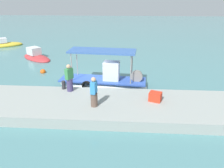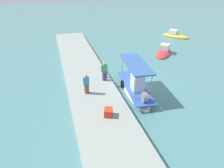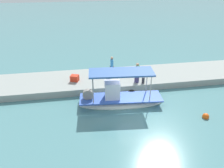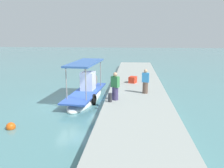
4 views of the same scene
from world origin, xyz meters
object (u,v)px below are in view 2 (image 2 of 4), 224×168
Objects in this scene: main_fishing_boat at (135,88)px; moored_boat_mid at (175,36)px; mooring_bollard at (106,75)px; fisherman_near_bollard at (86,85)px; marker_buoy at (139,64)px; moored_boat_near at (164,52)px; fisherman_by_crate at (104,72)px; cargo_crate at (108,112)px.

main_fishing_boat is 1.49× the size of moored_boat_mid.
fisherman_near_bollard is at bearing -43.89° from mooring_bollard.
marker_buoy is 5.02m from moored_boat_near.
moored_boat_near is 1.01× the size of moored_boat_mid.
moored_boat_near reaches higher than moored_boat_mid.
marker_buoy is (-3.16, 4.65, -0.75)m from mooring_bollard.
mooring_bollard is at bearing -141.18° from main_fishing_boat.
fisherman_by_crate is 6.25m from marker_buoy.
cargo_crate is (5.19, -1.07, -0.53)m from fisherman_by_crate.
moored_boat_mid is (-11.90, 14.66, -0.64)m from mooring_bollard.
main_fishing_boat is at bearing 134.81° from cargo_crate.
fisherman_by_crate is at bearing -57.42° from moored_boat_near.
moored_boat_mid is at bearing 131.13° from marker_buoy.
cargo_crate is at bearing -34.16° from marker_buoy.
cargo_crate is (3.38, 0.87, -0.50)m from fisherman_near_bollard.
moored_boat_near is (-11.17, 10.44, -0.65)m from cargo_crate.
main_fishing_boat is 12.17× the size of mooring_bollard.
mooring_bollard is at bearing 150.81° from fisherman_by_crate.
mooring_bollard is 18.89m from moored_boat_mid.
moored_boat_near is at bearing 121.15° from mooring_bollard.
fisherman_by_crate is 0.39× the size of moored_boat_near.
fisherman_near_bollard is at bearing -55.41° from moored_boat_near.
fisherman_near_bollard is 0.38× the size of moored_boat_mid.
marker_buoy is at bearing 128.48° from fisherman_near_bollard.
marker_buoy is (-5.46, 6.86, -1.24)m from fisherman_near_bollard.
mooring_bollard is 5.67m from marker_buoy.
main_fishing_boat is at bearing 88.45° from fisherman_near_bollard.
fisherman_by_crate is at bearing 133.05° from fisherman_near_bollard.
marker_buoy is (-5.57, 2.71, -0.35)m from main_fishing_boat.
main_fishing_boat is 4.65m from cargo_crate.
moored_boat_mid is (-14.20, 16.88, -1.13)m from fisherman_near_bollard.
moored_boat_near is 8.49m from moored_boat_mid.
cargo_crate is at bearing -45.19° from main_fishing_boat.
moored_boat_mid is (-6.40, 5.57, 0.02)m from moored_boat_near.
fisherman_near_bollard is 3.12× the size of mooring_bollard.
mooring_bollard reaches higher than moored_boat_mid.
moored_boat_near reaches higher than marker_buoy.
moored_boat_mid is at bearing 138.98° from moored_boat_near.
fisherman_near_bollard is 13.78m from moored_boat_near.
fisherman_near_bollard is 2.51× the size of cargo_crate.
main_fishing_boat is at bearing 48.98° from fisherman_by_crate.
fisherman_by_crate is 5.32m from cargo_crate.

